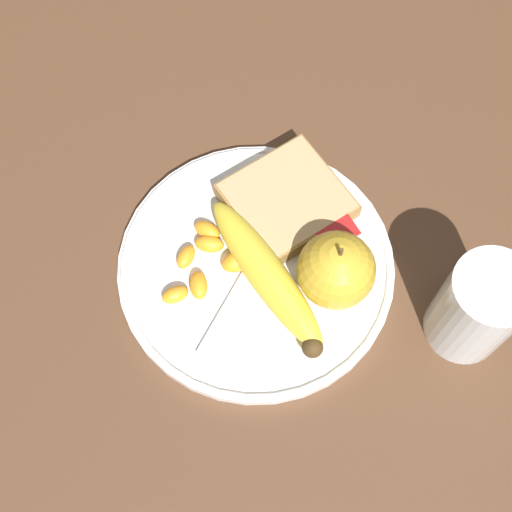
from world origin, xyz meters
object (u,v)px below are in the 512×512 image
Objects in this scene: juice_glass at (476,309)px; fork at (252,269)px; plate at (256,266)px; jam_packet at (335,234)px; bread_slice at (287,200)px; banana at (266,276)px; apple at (336,270)px.

fork is at bearing -45.15° from juice_glass.
plate is 0.08m from jam_packet.
juice_glass is 0.73× the size of fork.
bread_slice is 0.08m from fork.
plate is at bearing 34.76° from bread_slice.
plate is 1.47× the size of banana.
apple is (-0.05, 0.05, 0.04)m from plate.
plate is 0.01m from fork.
bread_slice is at bearing 1.36° from fork.
jam_packet is at bearing -66.17° from juice_glass.
juice_glass reaches higher than fork.
plate is at bearing -10.80° from fork.
juice_glass is at bearing 113.15° from bread_slice.
jam_packet reaches higher than plate.
bread_slice is at bearing -93.38° from apple.
juice_glass is 0.96× the size of bread_slice.
banana is at bearing 5.23° from jam_packet.
banana reaches higher than jam_packet.
apple is 0.45× the size of banana.
apple is at bearing 148.70° from banana.
plate is 0.08m from apple.
apple is at bearing 56.18° from jam_packet.
apple is 0.72× the size of bread_slice.
juice_glass is 1.33× the size of apple.
banana is (0.05, -0.03, -0.02)m from apple.
banana reaches higher than plate.
apple is 0.10m from bread_slice.
fork is (0.00, -0.02, -0.02)m from banana.
fork is (0.14, -0.14, -0.04)m from juice_glass.
banana reaches higher than bread_slice.
banana is 0.09m from bread_slice.
jam_packet is at bearing -174.77° from banana.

